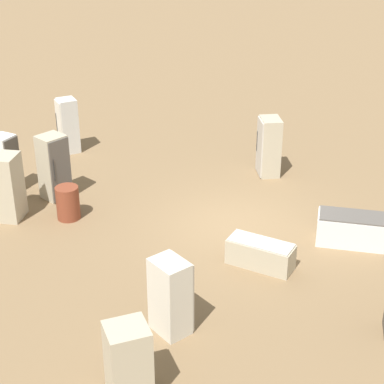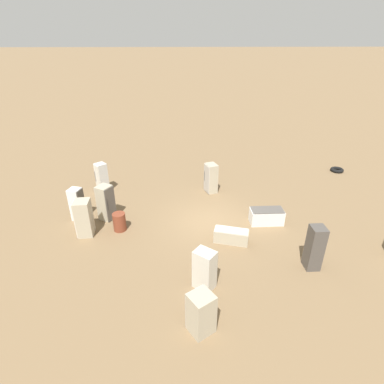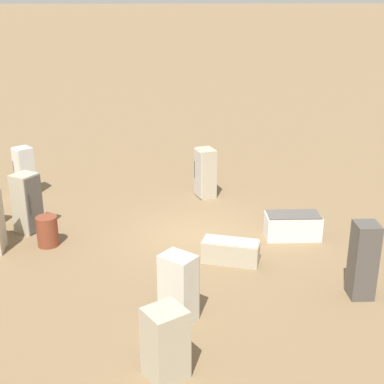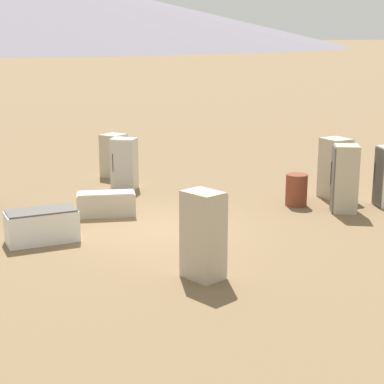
{
  "view_description": "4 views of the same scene",
  "coord_description": "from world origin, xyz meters",
  "px_view_note": "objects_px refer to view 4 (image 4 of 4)",
  "views": [
    {
      "loc": [
        -14.72,
        -1.53,
        8.31
      ],
      "look_at": [
        -0.66,
        1.05,
        1.24
      ],
      "focal_mm": 60.0,
      "sensor_mm": 36.0,
      "label": 1
    },
    {
      "loc": [
        -13.03,
        1.95,
        8.39
      ],
      "look_at": [
        1.22,
        0.78,
        1.16
      ],
      "focal_mm": 28.0,
      "sensor_mm": 36.0,
      "label": 2
    },
    {
      "loc": [
        -15.05,
        1.21,
        7.03
      ],
      "look_at": [
        -1.14,
        0.24,
        1.88
      ],
      "focal_mm": 50.0,
      "sensor_mm": 36.0,
      "label": 3
    },
    {
      "loc": [
        14.36,
        -6.31,
        4.81
      ],
      "look_at": [
        0.5,
        0.68,
        1.0
      ],
      "focal_mm": 60.0,
      "sensor_mm": 36.0,
      "label": 4
    }
  ],
  "objects_px": {
    "discarded_fridge_3": "(106,204)",
    "discarded_fridge_6": "(204,235)",
    "discarded_fridge_8": "(42,226)",
    "discarded_fridge_0": "(345,179)",
    "discarded_fridge_2": "(335,168)",
    "rusty_barrel": "(296,190)",
    "discarded_fridge_7": "(124,164)",
    "discarded_fridge_9": "(114,156)"
  },
  "relations": [
    {
      "from": "discarded_fridge_6",
      "to": "discarded_fridge_9",
      "type": "xyz_separation_m",
      "value": [
        -9.89,
        1.7,
        -0.16
      ]
    },
    {
      "from": "discarded_fridge_3",
      "to": "discarded_fridge_9",
      "type": "relative_size",
      "value": 1.13
    },
    {
      "from": "discarded_fridge_2",
      "to": "rusty_barrel",
      "type": "distance_m",
      "value": 1.66
    },
    {
      "from": "discarded_fridge_0",
      "to": "discarded_fridge_3",
      "type": "bearing_deg",
      "value": 99.36
    },
    {
      "from": "discarded_fridge_6",
      "to": "discarded_fridge_7",
      "type": "bearing_deg",
      "value": 153.64
    },
    {
      "from": "discarded_fridge_7",
      "to": "discarded_fridge_8",
      "type": "xyz_separation_m",
      "value": [
        4.19,
        -3.69,
        -0.43
      ]
    },
    {
      "from": "discarded_fridge_6",
      "to": "discarded_fridge_0",
      "type": "bearing_deg",
      "value": 98.01
    },
    {
      "from": "discarded_fridge_3",
      "to": "discarded_fridge_9",
      "type": "bearing_deg",
      "value": 175.31
    },
    {
      "from": "discarded_fridge_6",
      "to": "discarded_fridge_3",
      "type": "bearing_deg",
      "value": 165.59
    },
    {
      "from": "discarded_fridge_2",
      "to": "rusty_barrel",
      "type": "bearing_deg",
      "value": -82.47
    },
    {
      "from": "discarded_fridge_9",
      "to": "discarded_fridge_0",
      "type": "bearing_deg",
      "value": 89.03
    },
    {
      "from": "discarded_fridge_3",
      "to": "discarded_fridge_6",
      "type": "distance_m",
      "value": 5.32
    },
    {
      "from": "discarded_fridge_2",
      "to": "discarded_fridge_8",
      "type": "bearing_deg",
      "value": -89.49
    },
    {
      "from": "discarded_fridge_8",
      "to": "rusty_barrel",
      "type": "xyz_separation_m",
      "value": [
        -0.03,
        7.4,
        0.07
      ]
    },
    {
      "from": "discarded_fridge_3",
      "to": "discarded_fridge_8",
      "type": "xyz_separation_m",
      "value": [
        1.47,
        -2.13,
        0.06
      ]
    },
    {
      "from": "discarded_fridge_7",
      "to": "discarded_fridge_9",
      "type": "relative_size",
      "value": 1.1
    },
    {
      "from": "discarded_fridge_8",
      "to": "discarded_fridge_9",
      "type": "bearing_deg",
      "value": -31.64
    },
    {
      "from": "discarded_fridge_2",
      "to": "discarded_fridge_9",
      "type": "bearing_deg",
      "value": -140.9
    },
    {
      "from": "discarded_fridge_2",
      "to": "discarded_fridge_8",
      "type": "height_order",
      "value": "discarded_fridge_2"
    },
    {
      "from": "discarded_fridge_2",
      "to": "discarded_fridge_8",
      "type": "distance_m",
      "value": 9.0
    },
    {
      "from": "discarded_fridge_3",
      "to": "rusty_barrel",
      "type": "distance_m",
      "value": 5.47
    },
    {
      "from": "discarded_fridge_3",
      "to": "discarded_fridge_8",
      "type": "height_order",
      "value": "discarded_fridge_8"
    },
    {
      "from": "discarded_fridge_7",
      "to": "discarded_fridge_9",
      "type": "height_order",
      "value": "discarded_fridge_7"
    },
    {
      "from": "discarded_fridge_3",
      "to": "discarded_fridge_8",
      "type": "bearing_deg",
      "value": -37.39
    },
    {
      "from": "discarded_fridge_0",
      "to": "discarded_fridge_3",
      "type": "xyz_separation_m",
      "value": [
        -2.58,
        -6.07,
        -0.61
      ]
    },
    {
      "from": "discarded_fridge_0",
      "to": "discarded_fridge_7",
      "type": "relative_size",
      "value": 1.15
    },
    {
      "from": "discarded_fridge_2",
      "to": "discarded_fridge_9",
      "type": "distance_m",
      "value": 7.63
    },
    {
      "from": "discarded_fridge_7",
      "to": "rusty_barrel",
      "type": "distance_m",
      "value": 5.58
    },
    {
      "from": "discarded_fridge_6",
      "to": "discarded_fridge_8",
      "type": "xyz_separation_m",
      "value": [
        -3.81,
        -2.35,
        -0.51
      ]
    },
    {
      "from": "discarded_fridge_0",
      "to": "discarded_fridge_2",
      "type": "xyz_separation_m",
      "value": [
        -1.38,
        0.79,
        -0.03
      ]
    },
    {
      "from": "discarded_fridge_2",
      "to": "discarded_fridge_9",
      "type": "xyz_separation_m",
      "value": [
        -5.81,
        -4.94,
        -0.17
      ]
    },
    {
      "from": "discarded_fridge_8",
      "to": "discarded_fridge_7",
      "type": "bearing_deg",
      "value": -39.44
    },
    {
      "from": "discarded_fridge_2",
      "to": "discarded_fridge_8",
      "type": "relative_size",
      "value": 1.08
    },
    {
      "from": "discarded_fridge_0",
      "to": "discarded_fridge_8",
      "type": "distance_m",
      "value": 8.29
    },
    {
      "from": "discarded_fridge_8",
      "to": "rusty_barrel",
      "type": "height_order",
      "value": "rusty_barrel"
    },
    {
      "from": "discarded_fridge_3",
      "to": "discarded_fridge_8",
      "type": "relative_size",
      "value": 1.0
    },
    {
      "from": "discarded_fridge_9",
      "to": "rusty_barrel",
      "type": "bearing_deg",
      "value": 88.06
    },
    {
      "from": "discarded_fridge_7",
      "to": "rusty_barrel",
      "type": "height_order",
      "value": "discarded_fridge_7"
    },
    {
      "from": "discarded_fridge_8",
      "to": "discarded_fridge_6",
      "type": "bearing_deg",
      "value": -146.32
    },
    {
      "from": "discarded_fridge_0",
      "to": "rusty_barrel",
      "type": "relative_size",
      "value": 2.05
    },
    {
      "from": "discarded_fridge_0",
      "to": "rusty_barrel",
      "type": "height_order",
      "value": "discarded_fridge_0"
    },
    {
      "from": "discarded_fridge_0",
      "to": "discarded_fridge_2",
      "type": "distance_m",
      "value": 1.59
    }
  ]
}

